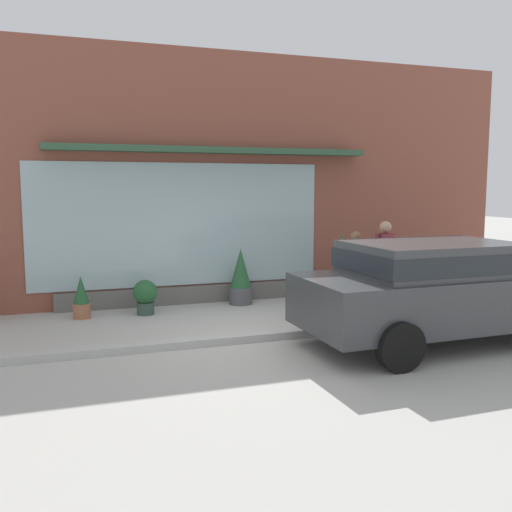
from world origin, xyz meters
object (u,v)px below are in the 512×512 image
(potted_plant_low_front, at_px, (393,280))
(potted_plant_trailing_edge, at_px, (342,267))
(parked_car_dark_gray, at_px, (439,286))
(potted_plant_near_hydrant, at_px, (241,278))
(pedestrian_with_handbag, at_px, (355,266))
(fire_hydrant, at_px, (324,298))
(potted_plant_window_center, at_px, (81,298))
(pedestrian_passerby, at_px, (385,258))
(potted_plant_corner_tall, at_px, (145,295))

(potted_plant_low_front, bearing_deg, potted_plant_trailing_edge, -170.72)
(parked_car_dark_gray, bearing_deg, potted_plant_near_hydrant, 116.37)
(potted_plant_trailing_edge, bearing_deg, parked_car_dark_gray, -94.29)
(pedestrian_with_handbag, xyz_separation_m, potted_plant_trailing_edge, (0.44, 1.33, -0.21))
(fire_hydrant, relative_size, pedestrian_with_handbag, 0.53)
(potted_plant_near_hydrant, bearing_deg, potted_plant_window_center, -175.34)
(fire_hydrant, bearing_deg, potted_plant_window_center, 158.62)
(potted_plant_low_front, bearing_deg, pedestrian_passerby, -128.29)
(parked_car_dark_gray, xyz_separation_m, potted_plant_trailing_edge, (0.27, 3.63, -0.22))
(potted_plant_corner_tall, bearing_deg, fire_hydrant, -27.52)
(fire_hydrant, relative_size, potted_plant_corner_tall, 1.27)
(pedestrian_passerby, height_order, potted_plant_low_front, pedestrian_passerby)
(fire_hydrant, height_order, potted_plant_low_front, fire_hydrant)
(parked_car_dark_gray, bearing_deg, pedestrian_passerby, 75.91)
(pedestrian_with_handbag, relative_size, potted_plant_low_front, 2.58)
(potted_plant_window_center, height_order, potted_plant_near_hydrant, potted_plant_near_hydrant)
(fire_hydrant, relative_size, potted_plant_low_front, 1.37)
(fire_hydrant, bearing_deg, parked_car_dark_gray, -63.33)
(pedestrian_passerby, relative_size, potted_plant_trailing_edge, 1.20)
(pedestrian_with_handbag, relative_size, potted_plant_trailing_edge, 1.09)
(potted_plant_corner_tall, bearing_deg, pedestrian_with_handbag, -17.53)
(parked_car_dark_gray, distance_m, potted_plant_corner_tall, 5.32)
(potted_plant_trailing_edge, distance_m, potted_plant_near_hydrant, 2.25)
(potted_plant_near_hydrant, bearing_deg, fire_hydrant, -62.32)
(pedestrian_with_handbag, relative_size, parked_car_dark_gray, 0.35)
(parked_car_dark_gray, bearing_deg, potted_plant_corner_tall, 137.73)
(potted_plant_window_center, bearing_deg, parked_car_dark_gray, -34.89)
(potted_plant_window_center, xyz_separation_m, potted_plant_trailing_edge, (5.39, 0.06, 0.32))
(pedestrian_with_handbag, xyz_separation_m, potted_plant_window_center, (-4.95, 1.26, -0.53))
(pedestrian_passerby, relative_size, potted_plant_window_center, 2.21)
(fire_hydrant, xyz_separation_m, parked_car_dark_gray, (0.98, -1.95, 0.50))
(fire_hydrant, distance_m, pedestrian_with_handbag, 1.01)
(potted_plant_corner_tall, height_order, potted_plant_window_center, potted_plant_window_center)
(parked_car_dark_gray, relative_size, potted_plant_low_front, 7.27)
(fire_hydrant, bearing_deg, potted_plant_corner_tall, 152.48)
(fire_hydrant, relative_size, parked_car_dark_gray, 0.19)
(parked_car_dark_gray, xyz_separation_m, potted_plant_window_center, (-5.12, 3.57, -0.54))
(fire_hydrant, xyz_separation_m, potted_plant_low_front, (2.67, 1.92, -0.12))
(potted_plant_window_center, relative_size, potted_plant_low_front, 1.29)
(fire_hydrant, xyz_separation_m, pedestrian_passerby, (1.56, 0.52, 0.61))
(potted_plant_low_front, bearing_deg, potted_plant_window_center, -177.52)
(pedestrian_passerby, height_order, potted_plant_trailing_edge, pedestrian_passerby)
(fire_hydrant, distance_m, potted_plant_window_center, 4.45)
(potted_plant_window_center, xyz_separation_m, potted_plant_near_hydrant, (3.16, 0.26, 0.17))
(pedestrian_passerby, relative_size, parked_car_dark_gray, 0.39)
(parked_car_dark_gray, distance_m, potted_plant_trailing_edge, 3.65)
(fire_hydrant, height_order, pedestrian_passerby, pedestrian_passerby)
(potted_plant_trailing_edge, distance_m, potted_plant_low_front, 1.49)
(potted_plant_corner_tall, distance_m, potted_plant_near_hydrant, 2.03)
(pedestrian_with_handbag, relative_size, potted_plant_corner_tall, 2.39)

